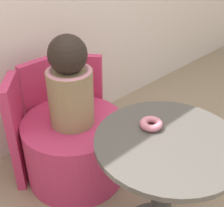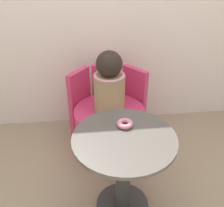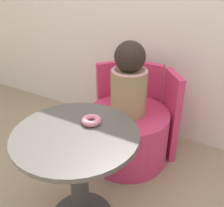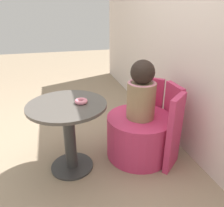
{
  "view_description": "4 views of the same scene",
  "coord_description": "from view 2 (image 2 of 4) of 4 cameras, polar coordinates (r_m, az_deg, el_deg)",
  "views": [
    {
      "loc": [
        -0.93,
        -0.64,
        1.48
      ],
      "look_at": [
        0.02,
        0.34,
        0.64
      ],
      "focal_mm": 50.0,
      "sensor_mm": 36.0,
      "label": 1
    },
    {
      "loc": [
        -0.22,
        -1.29,
        1.65
      ],
      "look_at": [
        -0.05,
        0.33,
        0.65
      ],
      "focal_mm": 42.0,
      "sensor_mm": 36.0,
      "label": 2
    },
    {
      "loc": [
        0.69,
        -0.9,
        1.39
      ],
      "look_at": [
        0.0,
        0.3,
        0.65
      ],
      "focal_mm": 42.0,
      "sensor_mm": 36.0,
      "label": 3
    },
    {
      "loc": [
        1.65,
        -0.12,
        1.34
      ],
      "look_at": [
        0.0,
        0.33,
        0.6
      ],
      "focal_mm": 35.0,
      "sensor_mm": 36.0,
      "label": 4
    }
  ],
  "objects": [
    {
      "name": "booth_backrest",
      "position": [
        2.53,
        -1.12,
        0.5
      ],
      "size": [
        0.72,
        0.26,
        0.7
      ],
      "color": "#C63360",
      "rests_on": "ground_plane"
    },
    {
      "name": "child_figure",
      "position": [
        2.15,
        -0.58,
        4.23
      ],
      "size": [
        0.26,
        0.26,
        0.54
      ],
      "color": "#937A56",
      "rests_on": "tub_chair"
    },
    {
      "name": "ground_plane",
      "position": [
        2.1,
        2.45,
        -20.19
      ],
      "size": [
        12.0,
        12.0,
        0.0
      ],
      "primitive_type": "plane",
      "color": "gray"
    },
    {
      "name": "back_wall",
      "position": [
        2.47,
        -0.9,
        20.94
      ],
      "size": [
        6.0,
        0.06,
        2.4
      ],
      "color": "silver",
      "rests_on": "ground_plane"
    },
    {
      "name": "round_table",
      "position": [
        1.75,
        2.57,
        -12.31
      ],
      "size": [
        0.65,
        0.65,
        0.64
      ],
      "color": "#333333",
      "rests_on": "ground_plane"
    },
    {
      "name": "tub_chair",
      "position": [
        2.4,
        -0.52,
        -5.57
      ],
      "size": [
        0.62,
        0.62,
        0.41
      ],
      "color": "#C63360",
      "rests_on": "ground_plane"
    },
    {
      "name": "donut",
      "position": [
        1.7,
        2.82,
        -4.43
      ],
      "size": [
        0.11,
        0.11,
        0.03
      ],
      "color": "pink",
      "rests_on": "round_table"
    }
  ]
}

